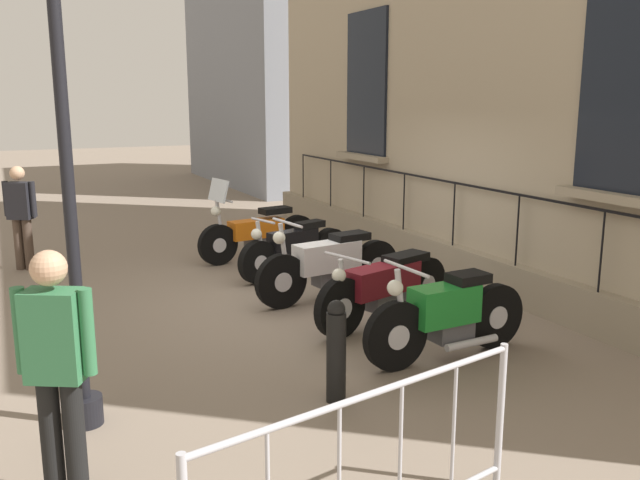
{
  "coord_description": "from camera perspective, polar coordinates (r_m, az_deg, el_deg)",
  "views": [
    {
      "loc": [
        3.6,
        7.86,
        2.65
      ],
      "look_at": [
        -0.14,
        0.0,
        0.8
      ],
      "focal_mm": 37.8,
      "sensor_mm": 36.0,
      "label": 1
    }
  ],
  "objects": [
    {
      "name": "crowd_barrier",
      "position": [
        4.09,
        4.32,
        -18.63
      ],
      "size": [
        2.33,
        0.51,
        1.05
      ],
      "color": "#B7B7BF",
      "rests_on": "ground_plane"
    },
    {
      "name": "motorcycle_orange",
      "position": [
        11.23,
        -5.3,
        0.6
      ],
      "size": [
        2.17,
        0.67,
        1.39
      ],
      "color": "black",
      "rests_on": "ground_plane"
    },
    {
      "name": "building_facade",
      "position": [
        10.12,
        13.83,
        17.16
      ],
      "size": [
        0.82,
        12.78,
        7.41
      ],
      "color": "tan",
      "rests_on": "ground_plane"
    },
    {
      "name": "distant_building",
      "position": [
        21.67,
        -2.67,
        14.65
      ],
      "size": [
        4.47,
        7.52,
        7.33
      ],
      "color": "gray",
      "rests_on": "ground_plane"
    },
    {
      "name": "motorcycle_maroon",
      "position": [
        8.03,
        5.54,
        -4.02
      ],
      "size": [
        2.11,
        0.89,
        0.92
      ],
      "color": "black",
      "rests_on": "ground_plane"
    },
    {
      "name": "motorcycle_white",
      "position": [
        8.95,
        0.82,
        -2.12
      ],
      "size": [
        2.22,
        0.7,
        1.12
      ],
      "color": "black",
      "rests_on": "ground_plane"
    },
    {
      "name": "pedestrian_walking",
      "position": [
        11.38,
        -24.0,
        2.18
      ],
      "size": [
        0.46,
        0.38,
        1.62
      ],
      "color": "#47382D",
      "rests_on": "ground_plane"
    },
    {
      "name": "motorcycle_black",
      "position": [
        10.15,
        -2.14,
        -0.8
      ],
      "size": [
        2.0,
        0.78,
        0.93
      ],
      "color": "black",
      "rests_on": "ground_plane"
    },
    {
      "name": "ground_plane",
      "position": [
        9.04,
        -0.83,
        -5.05
      ],
      "size": [
        60.0,
        60.0,
        0.0
      ],
      "primitive_type": "plane",
      "color": "gray"
    },
    {
      "name": "pedestrian_standing",
      "position": [
        4.74,
        -21.4,
        -9.6
      ],
      "size": [
        0.47,
        0.37,
        1.71
      ],
      "color": "black",
      "rests_on": "ground_plane"
    },
    {
      "name": "bollard",
      "position": [
        5.98,
        1.38,
        -9.37
      ],
      "size": [
        0.17,
        0.17,
        0.93
      ],
      "color": "black",
      "rests_on": "ground_plane"
    },
    {
      "name": "motorcycle_green",
      "position": [
        7.03,
        10.68,
        -6.32
      ],
      "size": [
        1.99,
        0.71,
        1.04
      ],
      "color": "black",
      "rests_on": "ground_plane"
    }
  ]
}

